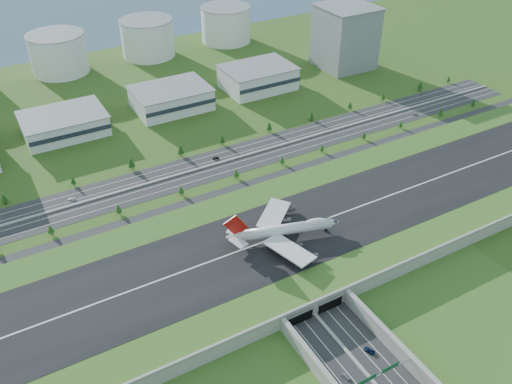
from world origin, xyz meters
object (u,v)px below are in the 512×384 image
car_0 (346,376)px  car_2 (369,350)px  car_5 (216,158)px  car_7 (71,199)px  office_tower (345,37)px  car_6 (414,114)px  boeing_747 (284,229)px

car_0 → car_2: bearing=9.0°
car_5 → car_7: (-98.85, 0.45, -0.07)m
car_2 → car_7: car_2 is taller
car_2 → car_5: size_ratio=1.15×
office_tower → car_6: 113.95m
car_0 → car_5: (29.51, 186.31, -0.02)m
car_2 → car_6: 243.20m
car_6 → office_tower: bearing=-5.9°
office_tower → boeing_747: office_tower is taller
office_tower → car_0: bearing=-126.7°
car_0 → car_7: bearing=101.2°
boeing_747 → car_2: size_ratio=12.21×
boeing_747 → car_6: bearing=42.6°
office_tower → boeing_747: size_ratio=0.88×
office_tower → car_0: size_ratio=12.47×
car_7 → car_2: bearing=49.1°
car_0 → car_2: car_0 is taller
car_0 → car_2: (17.19, 5.64, -0.04)m
boeing_747 → car_6: 196.67m
boeing_747 → car_0: size_ratio=14.10×
office_tower → car_5: 203.83m
car_2 → car_7: size_ratio=1.12×
boeing_747 → car_2: (-3.20, -77.61, -12.79)m
car_6 → car_7: bearing=86.7°
car_6 → car_7: 266.26m
office_tower → car_5: (-178.96, -93.87, -26.65)m
office_tower → car_0: (-208.47, -280.18, -26.63)m
car_2 → office_tower: bearing=-146.3°
car_0 → car_6: bearing=31.7°
office_tower → car_2: size_ratio=10.79×
office_tower → car_6: office_tower is taller
boeing_747 → car_5: size_ratio=13.99×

